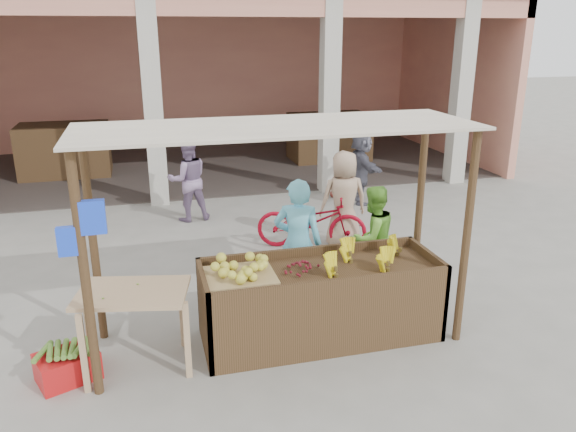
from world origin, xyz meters
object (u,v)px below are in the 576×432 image
object	(u,v)px
fruit_stall	(320,304)
red_crate	(68,366)
vendor_green	(372,235)
vendor_blue	(298,239)
motorcycle	(312,220)
side_table	(134,304)

from	to	relation	value
fruit_stall	red_crate	xyz separation A→B (m)	(-2.65, -0.15, -0.25)
vendor_green	vendor_blue	bearing A→B (deg)	-7.24
vendor_blue	motorcycle	xyz separation A→B (m)	(0.72, 1.76, -0.39)
vendor_green	motorcycle	bearing A→B (deg)	-95.54
fruit_stall	red_crate	distance (m)	2.67
vendor_green	motorcycle	distance (m)	1.61
fruit_stall	vendor_blue	size ratio (longest dim) A/B	1.51
fruit_stall	vendor_green	bearing A→B (deg)	44.93
vendor_blue	side_table	bearing A→B (deg)	47.74
red_crate	motorcycle	xyz separation A→B (m)	(3.35, 2.74, 0.32)
side_table	red_crate	size ratio (longest dim) A/B	2.12
vendor_blue	vendor_green	distance (m)	1.10
red_crate	vendor_blue	bearing A→B (deg)	-2.18
fruit_stall	vendor_green	world-z (taller)	vendor_green
motorcycle	side_table	bearing A→B (deg)	157.50
vendor_green	motorcycle	size ratio (longest dim) A/B	0.82
vendor_blue	vendor_green	size ratio (longest dim) A/B	1.17
vendor_blue	fruit_stall	bearing A→B (deg)	113.77
side_table	red_crate	distance (m)	0.88
fruit_stall	vendor_blue	distance (m)	0.95
side_table	motorcycle	bearing A→B (deg)	57.30
side_table	motorcycle	xyz separation A→B (m)	(2.67, 2.69, -0.25)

